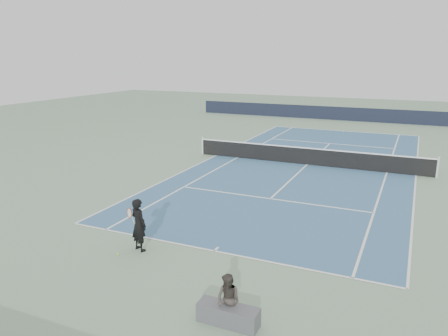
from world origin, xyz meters
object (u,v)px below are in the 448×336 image
at_px(tennis_net, 308,156).
at_px(tennis_player, 139,225).
at_px(spectator_bench, 228,307).
at_px(tennis_ball, 118,254).

distance_m(tennis_net, tennis_player, 12.90).
bearing_deg(tennis_player, spectator_bench, -30.81).
xyz_separation_m(tennis_net, tennis_player, (-2.14, -12.72, 0.33)).
bearing_deg(spectator_bench, tennis_player, 149.19).
bearing_deg(tennis_ball, tennis_net, 79.24).
xyz_separation_m(tennis_ball, spectator_bench, (4.40, -1.80, 0.39)).
relative_size(tennis_net, tennis_ball, 195.82).
bearing_deg(tennis_net, spectator_bench, -82.94).
distance_m(tennis_player, tennis_ball, 1.06).
height_order(tennis_player, spectator_bench, tennis_player).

